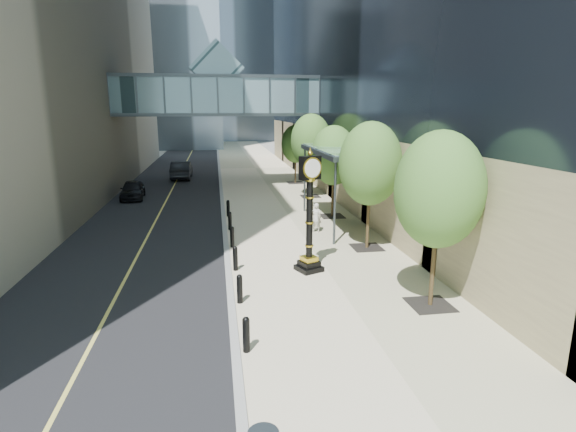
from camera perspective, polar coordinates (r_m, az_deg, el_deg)
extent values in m
plane|color=gray|center=(12.40, 8.29, -18.19)|extent=(320.00, 320.00, 0.00)
cube|color=black|center=(50.59, -13.28, 5.73)|extent=(8.00, 180.00, 0.02)
cube|color=beige|center=(50.64, -4.17, 6.08)|extent=(8.00, 180.00, 0.06)
cube|color=gray|center=(50.46, -8.72, 5.94)|extent=(0.25, 180.00, 0.07)
cube|color=#9EB3C7|center=(132.65, -11.12, 24.51)|extent=(22.00, 22.00, 65.00)
cube|color=slate|center=(38.06, -8.92, 14.81)|extent=(17.00, 4.00, 3.00)
cube|color=#383F44|center=(38.05, -8.84, 12.63)|extent=(17.00, 4.20, 0.25)
cube|color=#383F44|center=(38.12, -9.00, 16.99)|extent=(17.00, 4.20, 0.25)
cube|color=slate|center=(38.17, -9.04, 17.96)|extent=(4.24, 3.00, 4.24)
cube|color=#383F44|center=(25.10, 6.78, 8.13)|extent=(3.00, 8.00, 0.25)
cube|color=slate|center=(25.09, 6.79, 8.48)|extent=(2.80, 7.80, 0.06)
cylinder|color=#383F44|center=(21.53, 5.97, 1.63)|extent=(0.12, 0.12, 4.20)
cylinder|color=#383F44|center=(28.63, 2.13, 4.63)|extent=(0.12, 0.12, 4.20)
cylinder|color=black|center=(12.57, -5.32, -14.97)|extent=(0.20, 0.20, 0.90)
cylinder|color=black|center=(15.45, -6.15, -9.36)|extent=(0.20, 0.20, 0.90)
cylinder|color=black|center=(18.44, -6.70, -5.53)|extent=(0.20, 0.20, 0.90)
cylinder|color=black|center=(21.50, -7.09, -2.79)|extent=(0.20, 0.20, 0.90)
cylinder|color=black|center=(24.59, -7.38, -0.73)|extent=(0.20, 0.20, 0.90)
cylinder|color=black|center=(27.70, -7.60, 0.87)|extent=(0.20, 0.20, 0.90)
cube|color=black|center=(16.10, 17.58, -10.68)|extent=(1.40, 1.40, 0.02)
cylinder|color=#3F301A|center=(15.55, 17.97, -5.50)|extent=(0.14, 0.14, 3.09)
ellipsoid|color=#3C6A27|center=(14.98, 18.63, 3.17)|extent=(2.83, 2.83, 3.77)
cube|color=black|center=(21.70, 9.96, -3.95)|extent=(1.40, 1.40, 0.02)
cylinder|color=#3F301A|center=(21.30, 10.13, 0.06)|extent=(0.14, 0.14, 3.14)
ellipsoid|color=#3C6A27|center=(20.88, 10.40, 6.55)|extent=(2.87, 2.87, 3.83)
cube|color=black|center=(27.70, 5.62, -0.01)|extent=(1.40, 1.40, 0.02)
cylinder|color=#3F301A|center=(27.40, 5.69, 2.95)|extent=(0.14, 0.14, 2.92)
ellipsoid|color=#3C6A27|center=(27.08, 5.80, 7.65)|extent=(2.68, 2.68, 3.57)
cube|color=black|center=(33.88, 2.85, 2.51)|extent=(1.40, 1.40, 0.02)
cylinder|color=#3F301A|center=(33.62, 2.88, 5.21)|extent=(0.14, 0.14, 3.25)
ellipsoid|color=#3C6A27|center=(33.35, 2.93, 9.48)|extent=(2.97, 2.97, 3.97)
cube|color=black|center=(40.17, 0.93, 4.25)|extent=(1.40, 1.40, 0.02)
cylinder|color=#3F301A|center=(39.98, 0.94, 6.15)|extent=(0.14, 0.14, 2.71)
ellipsoid|color=#3C6A27|center=(39.76, 0.95, 9.15)|extent=(2.48, 2.48, 3.31)
cube|color=black|center=(18.42, 2.67, -6.63)|extent=(1.19, 1.19, 0.20)
cube|color=black|center=(18.35, 2.68, -6.04)|extent=(0.93, 0.93, 0.20)
cube|color=gold|center=(18.29, 2.68, -5.44)|extent=(0.73, 0.73, 0.20)
cylinder|color=black|center=(17.82, 2.74, -0.34)|extent=(0.26, 0.26, 3.14)
cube|color=black|center=(17.45, 2.81, 6.14)|extent=(0.91, 0.61, 0.91)
cylinder|color=white|center=(17.62, 2.70, 6.21)|extent=(0.67, 0.31, 0.71)
cylinder|color=white|center=(17.27, 2.94, 6.06)|extent=(0.67, 0.31, 0.71)
sphere|color=gold|center=(17.38, 2.84, 7.96)|extent=(0.20, 0.20, 0.20)
imported|color=#B9B5AA|center=(23.94, 3.57, -0.19)|extent=(0.63, 0.46, 1.58)
imported|color=black|center=(35.04, -19.13, 3.18)|extent=(1.84, 4.03, 1.34)
imported|color=black|center=(44.10, -13.35, 5.74)|extent=(1.83, 5.07, 1.66)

